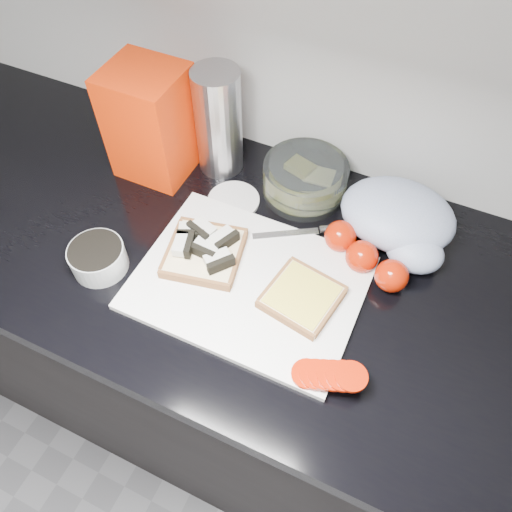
{
  "coord_description": "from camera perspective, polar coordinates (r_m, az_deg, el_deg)",
  "views": [
    {
      "loc": [
        0.22,
        0.69,
        1.66
      ],
      "look_at": [
        0.0,
        1.17,
        0.95
      ],
      "focal_mm": 35.0,
      "sensor_mm": 36.0,
      "label": 1
    }
  ],
  "objects": [
    {
      "name": "base_cabinet",
      "position": [
        1.35,
        0.54,
        -12.31
      ],
      "size": [
        3.5,
        0.6,
        0.86
      ],
      "primitive_type": "cube",
      "color": "black",
      "rests_on": "ground"
    },
    {
      "name": "countertop",
      "position": [
        0.96,
        0.74,
        -1.18
      ],
      "size": [
        3.5,
        0.64,
        0.04
      ],
      "primitive_type": "cube",
      "color": "black",
      "rests_on": "base_cabinet"
    },
    {
      "name": "cutting_board",
      "position": [
        0.9,
        -0.8,
        -3.05
      ],
      "size": [
        0.4,
        0.3,
        0.01
      ],
      "primitive_type": "cube",
      "color": "white",
      "rests_on": "countertop"
    },
    {
      "name": "bread_left",
      "position": [
        0.93,
        -5.92,
        0.67
      ],
      "size": [
        0.17,
        0.17,
        0.04
      ],
      "rotation": [
        0.0,
        0.0,
        0.2
      ],
      "color": "beige",
      "rests_on": "cutting_board"
    },
    {
      "name": "bread_right",
      "position": [
        0.87,
        5.27,
        -4.68
      ],
      "size": [
        0.14,
        0.14,
        0.02
      ],
      "rotation": [
        0.0,
        0.0,
        -0.17
      ],
      "color": "beige",
      "rests_on": "cutting_board"
    },
    {
      "name": "tomato_slices",
      "position": [
        0.81,
        8.33,
        -13.32
      ],
      "size": [
        0.13,
        0.08,
        0.03
      ],
      "rotation": [
        0.0,
        0.0,
        -0.22
      ],
      "color": "#B11B04",
      "rests_on": "cutting_board"
    },
    {
      "name": "knife",
      "position": [
        0.97,
        6.64,
        2.91
      ],
      "size": [
        0.17,
        0.11,
        0.01
      ],
      "rotation": [
        0.0,
        0.0,
        0.55
      ],
      "color": "#B6B6BA",
      "rests_on": "cutting_board"
    },
    {
      "name": "seed_tub",
      "position": [
        0.95,
        -17.64,
        -0.11
      ],
      "size": [
        0.1,
        0.1,
        0.05
      ],
      "color": "#A8ADAD",
      "rests_on": "countertop"
    },
    {
      "name": "tub_lid",
      "position": [
        1.03,
        -2.58,
        6.38
      ],
      "size": [
        0.14,
        0.14,
        0.01
      ],
      "primitive_type": "cylinder",
      "rotation": [
        0.0,
        0.0,
        0.37
      ],
      "color": "silver",
      "rests_on": "countertop"
    },
    {
      "name": "glass_bowl",
      "position": [
        1.03,
        5.61,
        8.74
      ],
      "size": [
        0.17,
        0.17,
        0.07
      ],
      "rotation": [
        0.0,
        0.0,
        -0.29
      ],
      "color": "silver",
      "rests_on": "countertop"
    },
    {
      "name": "bread_bag",
      "position": [
        1.06,
        -11.9,
        14.68
      ],
      "size": [
        0.15,
        0.14,
        0.23
      ],
      "primitive_type": "cube",
      "rotation": [
        0.0,
        0.0,
        -0.0
      ],
      "color": "red",
      "rests_on": "countertop"
    },
    {
      "name": "steel_canister",
      "position": [
        1.04,
        -4.31,
        15.0
      ],
      "size": [
        0.1,
        0.1,
        0.23
      ],
      "primitive_type": "cylinder",
      "color": "#ACACB1",
      "rests_on": "countertop"
    },
    {
      "name": "grocery_bag",
      "position": [
        0.98,
        16.12,
        4.01
      ],
      "size": [
        0.22,
        0.19,
        0.1
      ],
      "rotation": [
        0.0,
        0.0,
        -0.0
      ],
      "color": "#AEB7D6",
      "rests_on": "countertop"
    },
    {
      "name": "whole_tomatoes",
      "position": [
        0.93,
        12.25,
        0.02
      ],
      "size": [
        0.17,
        0.11,
        0.06
      ],
      "rotation": [
        0.0,
        0.0,
        0.03
      ],
      "color": "#B11B04",
      "rests_on": "countertop"
    }
  ]
}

